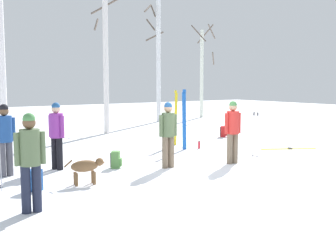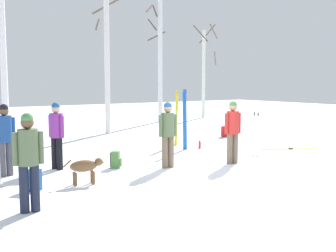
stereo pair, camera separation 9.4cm
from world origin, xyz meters
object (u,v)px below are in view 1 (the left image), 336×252
(person_4, at_px, (233,128))
(water_bottle_0, at_px, (184,144))
(ski_poles_0, at_px, (255,134))
(water_bottle_1, at_px, (199,145))
(ski_pair_planted_1, at_px, (184,120))
(ski_pair_planted_2, at_px, (176,118))
(birch_tree_5, at_px, (158,50))
(birch_tree_6, at_px, (202,70))
(person_2, at_px, (30,156))
(person_3, at_px, (56,131))
(ski_pair_lying_0, at_px, (289,149))
(birch_tree_3, at_px, (1,40))
(person_0, at_px, (168,130))
(backpack_2, at_px, (35,181))
(person_1, at_px, (5,135))
(birch_tree_4, at_px, (105,40))
(dog, at_px, (87,167))
(backpack_0, at_px, (223,132))
(backpack_1, at_px, (116,160))

(person_4, xyz_separation_m, water_bottle_0, (0.62, 3.05, -0.88))
(ski_poles_0, bearing_deg, water_bottle_1, 94.71)
(ski_pair_planted_1, height_order, ski_pair_planted_2, ski_pair_planted_1)
(birch_tree_5, height_order, birch_tree_6, birch_tree_5)
(person_2, xyz_separation_m, ski_pair_planted_1, (6.14, 3.86, 0.01))
(person_4, height_order, water_bottle_1, person_4)
(ski_pair_planted_1, xyz_separation_m, water_bottle_0, (0.30, 0.41, -0.88))
(person_3, bearing_deg, ski_pair_lying_0, -9.14)
(person_4, relative_size, birch_tree_3, 0.23)
(person_4, xyz_separation_m, water_bottle_1, (0.87, 2.53, -0.86))
(ski_pair_planted_1, relative_size, birch_tree_6, 0.34)
(water_bottle_1, bearing_deg, person_0, -142.86)
(birch_tree_6, bearing_deg, ski_pair_lying_0, -115.82)
(backpack_2, bearing_deg, person_2, -108.74)
(person_1, xyz_separation_m, birch_tree_4, (5.60, 6.04, 3.00))
(dog, xyz_separation_m, ski_pair_planted_1, (4.56, 2.56, 0.60))
(person_2, xyz_separation_m, ski_pair_planted_2, (6.45, 4.78, -0.02))
(person_1, bearing_deg, person_0, -20.06)
(dog, xyz_separation_m, birch_tree_5, (9.10, 11.08, 3.60))
(person_3, xyz_separation_m, backpack_0, (7.75, 2.32, -0.77))
(backpack_0, relative_size, backpack_2, 1.00)
(dog, bearing_deg, backpack_0, 28.37)
(ski_pair_lying_0, height_order, ski_poles_0, ski_poles_0)
(person_0, xyz_separation_m, birch_tree_6, (10.48, 11.48, 1.97))
(backpack_2, height_order, birch_tree_3, birch_tree_3)
(birch_tree_3, relative_size, birch_tree_6, 1.30)
(birch_tree_6, bearing_deg, person_3, -142.14)
(ski_pair_lying_0, distance_m, birch_tree_4, 8.79)
(backpack_1, xyz_separation_m, birch_tree_6, (11.61, 10.74, 2.74))
(person_1, bearing_deg, dog, -55.26)
(ski_pair_planted_2, relative_size, backpack_1, 4.39)
(person_0, height_order, person_1, same)
(dog, height_order, water_bottle_0, dog)
(ski_pair_planted_1, bearing_deg, backpack_1, -157.01)
(ski_pair_lying_0, bearing_deg, dog, -174.90)
(person_4, xyz_separation_m, ski_pair_planted_1, (0.32, 2.64, 0.01))
(dog, relative_size, ski_pair_lying_0, 0.51)
(person_1, distance_m, backpack_0, 9.36)
(ski_pair_planted_2, bearing_deg, backpack_1, -147.08)
(person_4, distance_m, water_bottle_0, 3.23)
(person_2, relative_size, backpack_0, 3.90)
(ski_pair_planted_1, relative_size, water_bottle_1, 7.81)
(person_1, height_order, birch_tree_4, birch_tree_4)
(birch_tree_4, bearing_deg, ski_pair_planted_2, -83.10)
(birch_tree_3, bearing_deg, person_4, -66.60)
(person_3, bearing_deg, person_1, -177.16)
(dog, xyz_separation_m, backpack_2, (-1.10, 0.09, -0.17))
(birch_tree_3, bearing_deg, ski_pair_lying_0, -48.97)
(person_0, relative_size, ski_poles_0, 1.26)
(dog, bearing_deg, birch_tree_5, 50.60)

